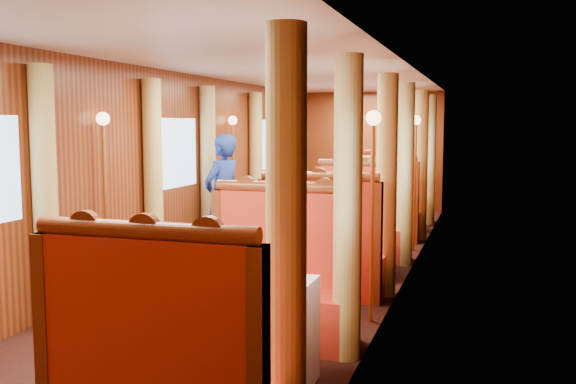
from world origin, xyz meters
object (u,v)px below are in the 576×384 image
at_px(tea_tray, 216,280).
at_px(rose_vase_mid, 342,199).
at_px(steward, 223,199).
at_px(passenger, 357,206).
at_px(banquette_near_fwd, 163,384).
at_px(rose_vase_far, 386,176).
at_px(banquette_near_aft, 279,291).
at_px(banquette_mid_fwd, 323,257).
at_px(table_near, 234,334).
at_px(teapot_left, 206,275).
at_px(banquette_far_fwd, 378,213).
at_px(teapot_right, 221,277).
at_px(banquette_mid_aft, 360,227).
at_px(table_mid, 343,244).
at_px(banquette_far_aft, 395,199).
at_px(teapot_back, 224,268).
at_px(table_far, 387,208).
at_px(fruit_plate, 270,285).

height_order(tea_tray, rose_vase_mid, rose_vase_mid).
relative_size(steward, passenger, 2.23).
bearing_deg(banquette_near_fwd, rose_vase_far, 90.25).
distance_m(banquette_near_aft, rose_vase_mid, 2.50).
distance_m(rose_vase_mid, passenger, 0.85).
bearing_deg(banquette_mid_fwd, banquette_near_fwd, -90.00).
height_order(table_near, teapot_left, teapot_left).
bearing_deg(banquette_mid_fwd, banquette_far_fwd, 90.00).
relative_size(table_near, teapot_right, 6.65).
distance_m(banquette_mid_aft, banquette_far_fwd, 1.47).
bearing_deg(teapot_left, banquette_near_fwd, -95.74).
xyz_separation_m(table_near, teapot_left, (-0.15, -0.11, 0.44)).
relative_size(tea_tray, steward, 0.20).
distance_m(table_mid, banquette_far_aft, 4.51).
relative_size(banquette_mid_fwd, tea_tray, 3.94).
distance_m(table_mid, banquette_mid_fwd, 1.02).
bearing_deg(banquette_mid_aft, banquette_near_aft, -90.00).
xyz_separation_m(banquette_near_fwd, banquette_mid_fwd, (0.00, 3.50, 0.00)).
xyz_separation_m(banquette_far_fwd, rose_vase_mid, (-0.02, -2.52, 0.50)).
bearing_deg(banquette_near_aft, table_near, -90.00).
xyz_separation_m(teapot_left, teapot_right, (0.13, -0.04, 0.00)).
xyz_separation_m(banquette_far_aft, teapot_right, (-0.03, -8.16, 0.39)).
xyz_separation_m(table_near, passenger, (-0.00, 4.29, 0.37)).
height_order(banquette_far_fwd, teapot_back, banquette_far_fwd).
bearing_deg(banquette_mid_aft, table_far, 90.00).
bearing_deg(teapot_right, table_far, 107.64).
xyz_separation_m(banquette_far_fwd, passenger, (-0.00, -1.69, 0.32)).
distance_m(table_far, tea_tray, 7.04).
xyz_separation_m(banquette_mid_fwd, banquette_mid_aft, (0.00, 2.03, 0.00)).
bearing_deg(rose_vase_far, banquette_far_fwd, -87.96).
bearing_deg(fruit_plate, passenger, 93.92).
distance_m(table_near, banquette_near_fwd, 1.02).
xyz_separation_m(teapot_right, fruit_plate, (0.33, 0.05, -0.05)).
bearing_deg(table_mid, rose_vase_far, 90.58).
distance_m(teapot_right, steward, 4.22).
height_order(teapot_left, fruit_plate, teapot_left).
distance_m(banquette_far_fwd, teapot_back, 5.94).
distance_m(banquette_near_fwd, banquette_mid_fwd, 3.50).
relative_size(banquette_mid_fwd, table_far, 1.28).
xyz_separation_m(teapot_back, rose_vase_mid, (0.08, 3.40, 0.11)).
distance_m(banquette_near_fwd, banquette_near_aft, 2.03).
bearing_deg(fruit_plate, table_mid, 94.78).
distance_m(banquette_far_aft, teapot_left, 8.13).
height_order(table_mid, banquette_far_aft, banquette_far_aft).
relative_size(banquette_near_aft, teapot_back, 7.72).
distance_m(banquette_near_aft, table_mid, 2.49).
xyz_separation_m(table_far, tea_tray, (-0.12, -7.02, 0.38)).
relative_size(table_far, passenger, 1.38).
bearing_deg(steward, table_far, 170.49).
xyz_separation_m(table_mid, passenger, (-0.00, 0.79, 0.37)).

